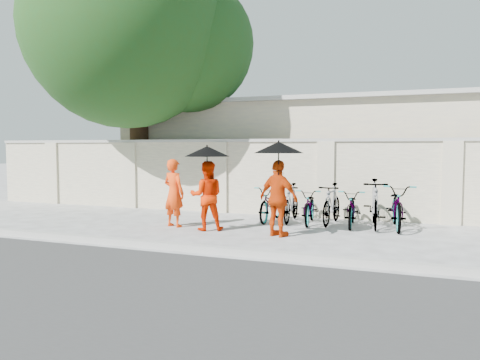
% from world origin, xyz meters
% --- Properties ---
extents(ground, '(80.00, 80.00, 0.00)m').
position_xyz_m(ground, '(0.00, 0.00, 0.00)').
color(ground, '#BBBBBB').
extents(kerb, '(40.00, 0.16, 0.12)m').
position_xyz_m(kerb, '(0.00, -1.70, 0.06)').
color(kerb, '#A09F99').
rests_on(kerb, ground).
extents(compound_wall, '(20.00, 0.30, 2.00)m').
position_xyz_m(compound_wall, '(1.00, 3.20, 1.00)').
color(compound_wall, beige).
rests_on(compound_wall, ground).
extents(building_behind, '(14.00, 6.00, 3.20)m').
position_xyz_m(building_behind, '(2.00, 7.00, 1.60)').
color(building_behind, beige).
rests_on(building_behind, ground).
extents(shade_tree, '(6.70, 6.20, 8.20)m').
position_xyz_m(shade_tree, '(-3.66, 2.97, 5.10)').
color(shade_tree, '#452918').
rests_on(shade_tree, ground).
extents(monk_left, '(0.66, 0.52, 1.58)m').
position_xyz_m(monk_left, '(-1.06, 0.49, 0.79)').
color(monk_left, '#F83D0B').
rests_on(monk_left, ground).
extents(monk_center, '(0.93, 0.84, 1.55)m').
position_xyz_m(monk_center, '(-0.14, 0.33, 0.77)').
color(monk_center, red).
rests_on(monk_center, ground).
extents(parasol_center, '(0.99, 0.99, 1.00)m').
position_xyz_m(parasol_center, '(-0.09, 0.25, 1.76)').
color(parasol_center, black).
rests_on(parasol_center, ground).
extents(monk_right, '(1.01, 0.71, 1.59)m').
position_xyz_m(monk_right, '(1.56, 0.19, 0.80)').
color(monk_right, '#CA3807').
rests_on(monk_right, ground).
extents(parasol_right, '(1.02, 1.02, 1.06)m').
position_xyz_m(parasol_right, '(1.58, 0.11, 1.85)').
color(parasol_right, black).
rests_on(parasol_right, ground).
extents(bike_0, '(0.60, 1.69, 0.89)m').
position_xyz_m(bike_0, '(0.83, 2.05, 0.44)').
color(bike_0, slate).
rests_on(bike_0, ground).
extents(bike_1, '(0.53, 1.61, 0.96)m').
position_xyz_m(bike_1, '(1.33, 2.10, 0.48)').
color(bike_1, slate).
rests_on(bike_1, ground).
extents(bike_2, '(0.75, 1.69, 0.86)m').
position_xyz_m(bike_2, '(1.83, 1.99, 0.43)').
color(bike_2, slate).
rests_on(bike_2, ground).
extents(bike_3, '(0.56, 1.67, 0.99)m').
position_xyz_m(bike_3, '(2.33, 2.09, 0.49)').
color(bike_3, slate).
rests_on(bike_3, ground).
extents(bike_4, '(0.72, 1.71, 0.88)m').
position_xyz_m(bike_4, '(2.83, 1.97, 0.44)').
color(bike_4, slate).
rests_on(bike_4, ground).
extents(bike_5, '(0.74, 1.90, 1.12)m').
position_xyz_m(bike_5, '(3.33, 2.04, 0.56)').
color(bike_5, slate).
rests_on(bike_5, ground).
extents(bike_6, '(0.90, 2.02, 1.03)m').
position_xyz_m(bike_6, '(3.83, 2.03, 0.52)').
color(bike_6, slate).
rests_on(bike_6, ground).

